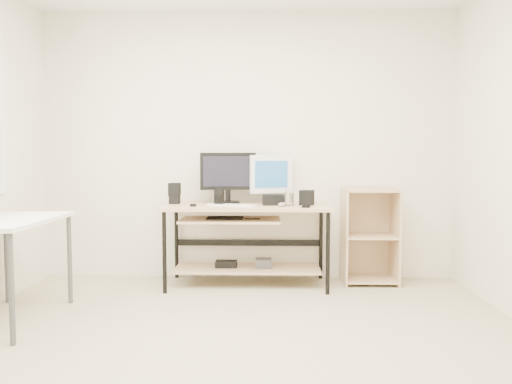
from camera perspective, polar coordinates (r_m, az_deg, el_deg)
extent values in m
cube|color=#B8AC8D|center=(3.14, -2.36, -18.33)|extent=(4.00, 4.00, 0.01)
cube|color=white|center=(4.91, -0.85, 5.29)|extent=(4.00, 0.01, 2.60)
cube|color=white|center=(0.93, -10.90, 10.76)|extent=(4.00, 0.01, 2.60)
cube|color=tan|center=(4.58, -1.02, -1.69)|extent=(1.50, 0.65, 0.03)
cube|color=tan|center=(4.56, -2.93, -3.19)|extent=(0.90, 0.49, 0.02)
cube|color=tan|center=(4.73, -0.98, -8.71)|extent=(1.35, 0.46, 0.02)
cube|color=black|center=(4.56, -3.56, -2.98)|extent=(0.33, 0.22, 0.01)
cylinder|color=black|center=(4.49, -0.43, -3.09)|extent=(0.14, 0.01, 0.01)
cube|color=#414144|center=(4.71, 0.86, -8.12)|extent=(0.15, 0.15, 0.08)
cube|color=black|center=(4.73, -3.43, -8.21)|extent=(0.20, 0.12, 0.06)
cylinder|color=black|center=(4.44, -10.42, -6.82)|extent=(0.04, 0.04, 0.72)
cylinder|color=black|center=(5.00, -9.08, -5.61)|extent=(0.04, 0.04, 0.72)
cylinder|color=black|center=(4.38, 8.21, -6.95)|extent=(0.04, 0.04, 0.72)
cylinder|color=black|center=(4.94, 7.43, -5.70)|extent=(0.04, 0.04, 0.72)
cube|color=white|center=(4.00, -26.59, -2.95)|extent=(0.60, 1.00, 0.03)
cylinder|color=#414144|center=(4.58, -26.62, -6.87)|extent=(0.04, 0.04, 0.72)
cylinder|color=#414144|center=(3.54, -26.17, -9.96)|extent=(0.04, 0.04, 0.72)
cylinder|color=#414144|center=(4.36, -20.52, -7.23)|extent=(0.04, 0.04, 0.72)
cube|color=#D0AE82|center=(4.79, 10.02, -4.94)|extent=(0.02, 0.40, 0.90)
cube|color=#D0AE82|center=(4.89, 15.62, -4.85)|extent=(0.02, 0.40, 0.90)
cube|color=#D0AE82|center=(5.02, 12.42, -4.57)|extent=(0.50, 0.02, 0.90)
cube|color=#D0AE82|center=(4.91, 12.77, -9.63)|extent=(0.46, 0.38, 0.02)
cube|color=#D0AE82|center=(4.84, 12.85, -4.90)|extent=(0.46, 0.38, 0.02)
cube|color=#D0AE82|center=(4.79, 12.93, 0.19)|extent=(0.46, 0.38, 0.02)
cylinder|color=black|center=(4.74, -3.21, -1.19)|extent=(0.22, 0.22, 0.02)
cylinder|color=black|center=(4.74, -3.22, -0.40)|extent=(0.05, 0.05, 0.11)
cube|color=black|center=(4.73, -3.23, 2.38)|extent=(0.53, 0.13, 0.35)
cube|color=black|center=(4.70, -3.26, 2.37)|extent=(0.44, 0.07, 0.28)
cube|color=silver|center=(4.77, 1.76, -1.21)|extent=(0.15, 0.14, 0.01)
cylinder|color=silver|center=(4.77, 1.77, -0.62)|extent=(0.04, 0.04, 0.09)
cube|color=white|center=(4.75, 1.77, 2.06)|extent=(0.41, 0.22, 0.36)
cube|color=#215890|center=(4.73, 1.77, 2.05)|extent=(0.33, 0.16, 0.29)
cube|color=white|center=(4.51, -2.84, -1.50)|extent=(0.46, 0.25, 0.02)
ellipsoid|color=#ADADB2|center=(4.46, 2.99, -1.43)|extent=(0.10, 0.12, 0.04)
cube|color=black|center=(4.57, 2.01, -0.91)|extent=(0.20, 0.11, 0.10)
cube|color=black|center=(4.77, -9.29, -0.87)|extent=(0.10, 0.10, 0.08)
cube|color=black|center=(4.76, -9.30, 0.32)|extent=(0.11, 0.11, 0.12)
cube|color=black|center=(4.60, 5.82, -0.64)|extent=(0.15, 0.15, 0.14)
cube|color=black|center=(4.54, -4.23, -0.54)|extent=(0.09, 0.08, 0.16)
cylinder|color=black|center=(4.49, -7.21, -1.50)|extent=(0.07, 0.07, 0.02)
cube|color=black|center=(4.41, 5.76, -1.67)|extent=(0.09, 0.14, 0.01)
cylinder|color=olive|center=(4.52, 3.86, -1.55)|extent=(0.12, 0.12, 0.01)
cylinder|color=white|center=(4.51, 3.86, -0.61)|extent=(0.09, 0.09, 0.14)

